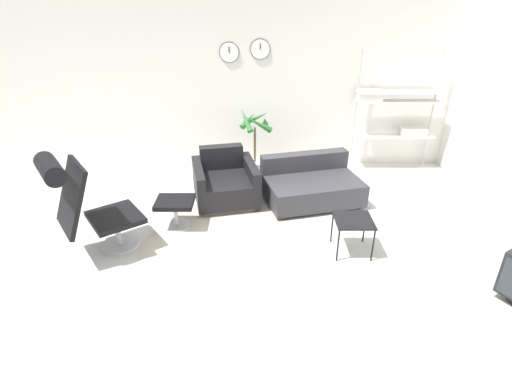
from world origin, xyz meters
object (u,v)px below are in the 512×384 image
(lounge_chair, at_px, (82,197))
(ottoman, at_px, (177,207))
(armchair_red, at_px, (226,183))
(potted_plant, at_px, (256,147))
(shelf_unit, at_px, (395,111))
(side_table, at_px, (355,223))
(couch_low, at_px, (312,186))

(lounge_chair, height_order, ottoman, lounge_chair)
(armchair_red, height_order, potted_plant, potted_plant)
(shelf_unit, bearing_deg, armchair_red, -155.28)
(ottoman, xyz_separation_m, shelf_unit, (3.33, 2.01, 0.72))
(ottoman, relative_size, shelf_unit, 0.25)
(lounge_chair, relative_size, side_table, 2.89)
(couch_low, bearing_deg, ottoman, 7.68)
(ottoman, xyz_separation_m, potted_plant, (1.03, 1.70, 0.20))
(lounge_chair, distance_m, ottoman, 1.18)
(ottoman, bearing_deg, side_table, -14.71)
(armchair_red, height_order, couch_low, armchair_red)
(lounge_chair, relative_size, shelf_unit, 0.64)
(lounge_chair, xyz_separation_m, potted_plant, (1.91, 2.34, -0.27))
(potted_plant, bearing_deg, ottoman, -121.10)
(lounge_chair, distance_m, potted_plant, 3.03)
(side_table, xyz_separation_m, potted_plant, (-1.15, 2.27, 0.10))
(couch_low, height_order, shelf_unit, shelf_unit)
(lounge_chair, distance_m, armchair_red, 2.08)
(ottoman, bearing_deg, couch_low, 21.88)
(lounge_chair, xyz_separation_m, shelf_unit, (4.21, 2.65, 0.25))
(couch_low, relative_size, side_table, 3.47)
(potted_plant, bearing_deg, armchair_red, -114.45)
(potted_plant, bearing_deg, side_table, -63.25)
(lounge_chair, height_order, couch_low, lounge_chair)
(ottoman, distance_m, couch_low, 2.00)
(armchair_red, xyz_separation_m, couch_low, (1.26, -0.01, -0.04))
(side_table, bearing_deg, shelf_unit, 65.85)
(armchair_red, relative_size, side_table, 2.48)
(ottoman, bearing_deg, shelf_unit, 31.12)
(ottoman, height_order, side_table, side_table)
(side_table, bearing_deg, couch_low, 103.72)
(lounge_chair, relative_size, couch_low, 0.83)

